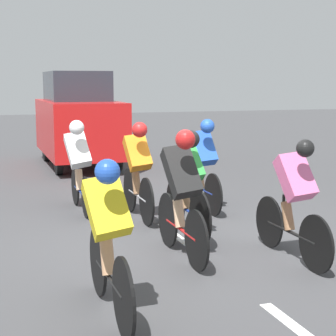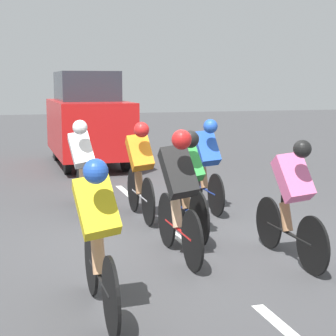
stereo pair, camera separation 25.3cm
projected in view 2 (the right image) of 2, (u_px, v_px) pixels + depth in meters
name	position (u px, v px, depth m)	size (l,w,h in m)	color
ground_plane	(180.00, 239.00, 7.52)	(60.00, 60.00, 0.00)	#424244
lane_stripe_mid	(177.00, 236.00, 7.66)	(0.12, 1.40, 0.01)	white
lane_stripe_far	(126.00, 192.00, 10.69)	(0.12, 1.40, 0.01)	white
cyclist_green	(187.00, 181.00, 7.49)	(0.39, 1.67, 1.48)	black
cyclist_pink	(292.00, 199.00, 6.45)	(0.37, 1.70, 1.46)	black
cyclist_orange	(140.00, 168.00, 8.50)	(0.37, 1.66, 1.51)	black
cyclist_yellow	(98.00, 235.00, 4.92)	(0.39, 1.71, 1.47)	black
cyclist_black	(179.00, 192.00, 6.53)	(0.39, 1.69, 1.57)	black
cyclist_blue	(206.00, 162.00, 9.07)	(0.36, 1.65, 1.51)	black
cyclist_white	(82.00, 163.00, 9.00)	(0.40, 1.63, 1.51)	black
support_car	(88.00, 120.00, 13.98)	(1.70, 3.84, 2.34)	black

